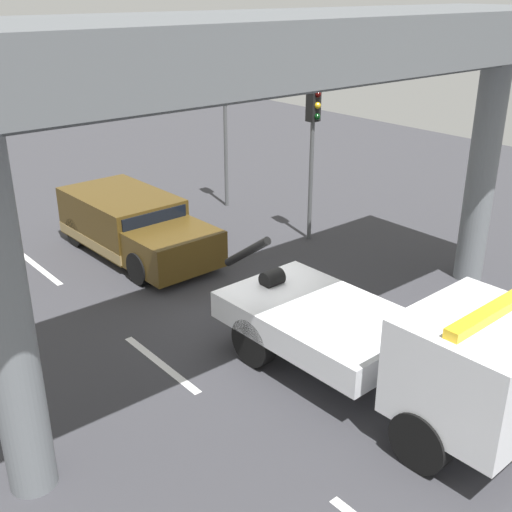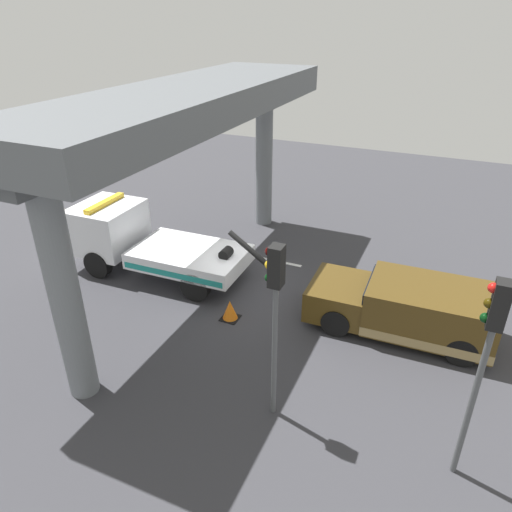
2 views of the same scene
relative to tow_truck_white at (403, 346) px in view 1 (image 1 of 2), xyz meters
name	(u,v)px [view 1 (image 1 of 2)]	position (x,y,z in m)	size (l,w,h in m)	color
ground_plane	(258,326)	(-3.84, -0.02, -1.25)	(60.00, 40.00, 0.10)	#38383D
lane_stripe_west	(40,268)	(-9.84, -2.53, -1.20)	(2.60, 0.16, 0.01)	silver
lane_stripe_mid	(161,364)	(-3.84, -2.53, -1.20)	(2.60, 0.16, 0.01)	silver
tow_truck_white	(403,346)	(0.00, 0.00, 0.00)	(7.28, 2.52, 2.46)	white
towed_van_green	(133,226)	(-9.22, -0.02, -0.42)	(5.24, 2.31, 1.58)	#4C3814
overpass_structure	(318,64)	(-2.27, -0.02, 4.48)	(3.60, 13.45, 6.51)	slate
traffic_light_near	(225,108)	(-10.83, 4.49, 2.08)	(0.39, 0.32, 4.52)	#515456
traffic_light_far	(313,132)	(-6.83, 4.49, 1.98)	(0.39, 0.32, 4.37)	#515456
traffic_cone_orange	(296,287)	(-4.22, 1.51, -0.90)	(0.54, 0.54, 0.64)	orange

